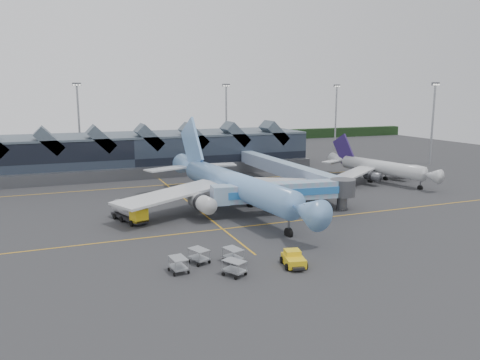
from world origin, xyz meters
name	(u,v)px	position (x,y,z in m)	size (l,w,h in m)	color
ground	(206,216)	(0.00, 0.00, 0.00)	(260.00, 260.00, 0.00)	#29292B
taxi_stripes	(189,203)	(0.00, 10.00, 0.01)	(120.00, 60.00, 0.01)	gold
tree_line_far	(117,140)	(0.00, 110.00, 2.00)	(260.00, 4.00, 4.00)	black
terminal	(128,153)	(-5.07, 47.35, 4.88)	(90.00, 22.25, 12.52)	black
light_masts	(208,117)	(21.00, 62.80, 12.49)	(132.40, 42.56, 22.45)	#919399
main_airliner	(231,183)	(5.44, 2.80, 4.50)	(41.28, 47.74, 15.33)	#70A0E3
regional_jet	(378,167)	(45.18, 14.49, 3.24)	(26.73, 29.62, 10.22)	silver
jet_bridge	(294,191)	(14.14, -3.46, 3.61)	(24.86, 6.13, 5.33)	#78ABC8
fuel_truck	(128,211)	(-12.13, 1.55, 1.64)	(4.76, 8.65, 2.93)	black
pushback_tug	(294,259)	(2.58, -24.96, 0.78)	(3.10, 4.23, 1.74)	yellow
baggage_carts	(211,260)	(-6.43, -22.11, 0.96)	(8.70, 7.96, 1.71)	#989CA1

